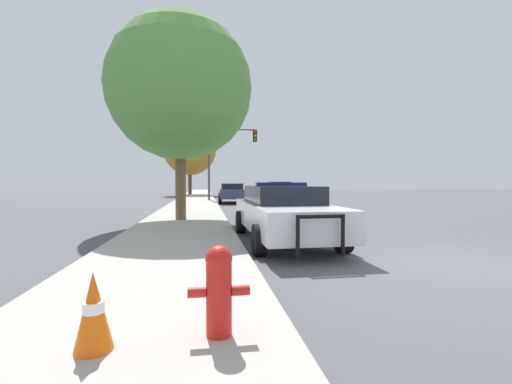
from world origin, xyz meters
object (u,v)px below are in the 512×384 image
Objects in this scene: tree_sidewalk_far at (190,149)px; traffic_light at (228,149)px; fire_hydrant at (219,288)px; tree_sidewalk_near at (180,88)px; police_car at (283,212)px; car_background_oncoming at (279,190)px; car_background_midblock at (232,192)px; traffic_cone at (93,311)px.

traffic_light is at bearing -74.59° from tree_sidewalk_far.
tree_sidewalk_near is at bearing 95.72° from fire_hydrant.
tree_sidewalk_near is at bearing -57.49° from police_car.
car_background_midblock is at bearing 40.72° from car_background_oncoming.
traffic_cone is at bearing -173.16° from fire_hydrant.
car_background_oncoming is at bearing 40.74° from car_background_midblock.
tree_sidewalk_far reaches higher than car_background_oncoming.
car_background_midblock is 5.33m from car_background_oncoming.
car_background_oncoming is at bearing 18.84° from traffic_light.
car_background_oncoming reaches higher than fire_hydrant.
tree_sidewalk_near reaches higher than car_background_midblock.
traffic_cone is at bearing -95.24° from car_background_midblock.
tree_sidewalk_near reaches higher than car_background_oncoming.
traffic_light reaches higher than fire_hydrant.
traffic_light is (1.66, 22.83, 3.41)m from fire_hydrant.
police_car is at bearing 62.59° from traffic_cone.
traffic_light is 13.50m from tree_sidewalk_near.
car_background_oncoming is (5.97, 24.30, 0.24)m from fire_hydrant.
police_car reaches higher than fire_hydrant.
police_car is 15.64m from car_background_midblock.
car_background_midblock is (0.14, -1.84, -3.22)m from traffic_light.
traffic_light is at bearing 83.38° from traffic_cone.
tree_sidewalk_near reaches higher than traffic_cone.
car_background_midblock is 0.56× the size of tree_sidewalk_far.
fire_hydrant is 0.18× the size of car_background_midblock.
tree_sidewalk_far is (-3.47, 29.42, 4.30)m from police_car.
police_car is at bearing 79.99° from car_background_oncoming.
fire_hydrant is (-1.83, -5.35, -0.19)m from police_car.
tree_sidewalk_near is (-2.80, 4.27, 4.10)m from police_car.
police_car is 5.66m from fire_hydrant.
tree_sidewalk_near is 0.94× the size of tree_sidewalk_far.
tree_sidewalk_far is at bearing 105.41° from traffic_light.
fire_hydrant is at bearing 70.40° from police_car.
traffic_cone is at bearing 76.36° from car_background_oncoming.
traffic_light is at bearing 21.14° from car_background_oncoming.
traffic_cone is (-0.04, -9.74, -4.39)m from tree_sidewalk_near.
traffic_light reaches higher than traffic_cone.
fire_hydrant is 10.58m from tree_sidewalk_near.
fire_hydrant is 21.07m from car_background_midblock.
police_car is 1.10× the size of car_background_oncoming.
traffic_cone is at bearing -96.62° from traffic_light.
car_background_oncoming reaches higher than car_background_midblock.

